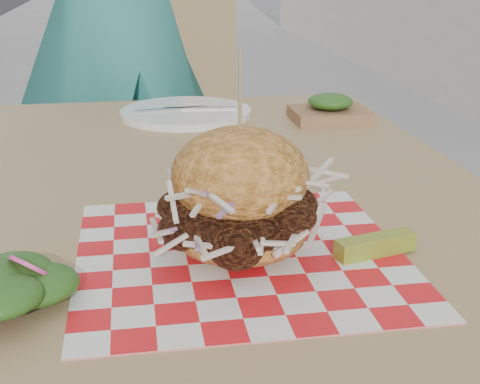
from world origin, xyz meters
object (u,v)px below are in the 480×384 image
at_px(diner, 115,13).
at_px(patio_chair, 162,144).
at_px(patio_table, 212,232).
at_px(sandwich, 240,201).

bearing_deg(diner, patio_chair, 123.25).
bearing_deg(patio_chair, diner, 121.09).
bearing_deg(diner, patio_table, 82.56).
distance_m(patio_table, sandwich, 0.29).
relative_size(diner, sandwich, 8.07).
height_order(diner, patio_chair, diner).
xyz_separation_m(diner, patio_chair, (0.11, -0.10, -0.36)).
bearing_deg(sandwich, patio_table, 90.19).
relative_size(patio_table, sandwich, 5.32).
height_order(patio_table, sandwich, sandwich).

